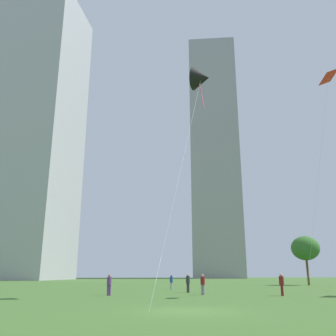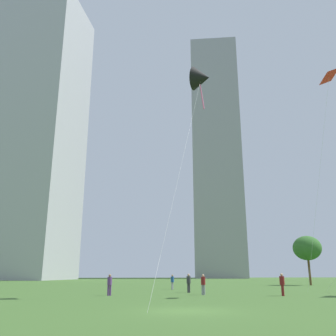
% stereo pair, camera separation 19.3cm
% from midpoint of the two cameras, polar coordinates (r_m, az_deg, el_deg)
% --- Properties ---
extents(ground, '(280.00, 280.00, 0.00)m').
position_cam_midpoint_polar(ground, '(18.67, 2.74, -21.29)').
color(ground, '#3D6028').
extents(person_standing_1, '(0.38, 0.38, 1.73)m').
position_cam_midpoint_polar(person_standing_1, '(32.13, 17.02, -16.64)').
color(person_standing_1, maroon).
rests_on(person_standing_1, ground).
extents(person_standing_2, '(0.37, 0.37, 1.66)m').
position_cam_midpoint_polar(person_standing_2, '(31.51, -9.29, -17.21)').
color(person_standing_2, '#593372').
rests_on(person_standing_2, ground).
extents(person_standing_3, '(0.37, 0.37, 1.65)m').
position_cam_midpoint_polar(person_standing_3, '(32.30, 5.23, -17.32)').
color(person_standing_3, gray).
rests_on(person_standing_3, ground).
extents(person_standing_4, '(0.35, 0.35, 1.59)m').
position_cam_midpoint_polar(person_standing_4, '(42.66, 0.39, -17.10)').
color(person_standing_4, gray).
rests_on(person_standing_4, ground).
extents(person_standing_5, '(0.38, 0.38, 1.69)m').
position_cam_midpoint_polar(person_standing_5, '(35.83, 2.95, -17.19)').
color(person_standing_5, '#2D2D33').
rests_on(person_standing_5, ground).
extents(kite_flying_1, '(6.68, 11.75, 19.36)m').
position_cam_midpoint_polar(kite_flying_1, '(33.34, 4.99, 13.69)').
color(kite_flying_1, silver).
rests_on(kite_flying_1, ground).
extents(kite_flying_2, '(1.96, 7.47, 19.52)m').
position_cam_midpoint_polar(kite_flying_2, '(37.57, 23.40, 12.60)').
color(kite_flying_2, silver).
rests_on(kite_flying_2, ground).
extents(park_tree_1, '(4.26, 4.26, 7.30)m').
position_cam_midpoint_polar(park_tree_1, '(61.57, 20.44, -11.58)').
color(park_tree_1, brown).
rests_on(park_tree_1, ground).
extents(distant_highrise_0, '(28.86, 28.96, 88.63)m').
position_cam_midpoint_polar(distant_highrise_0, '(121.99, -19.79, 5.41)').
color(distant_highrise_0, '#A8A8AD').
rests_on(distant_highrise_0, ground).
extents(distant_highrise_1, '(24.16, 29.16, 96.02)m').
position_cam_midpoint_polar(distant_highrise_1, '(153.31, 7.12, 1.68)').
color(distant_highrise_1, '#939399').
rests_on(distant_highrise_1, ground).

